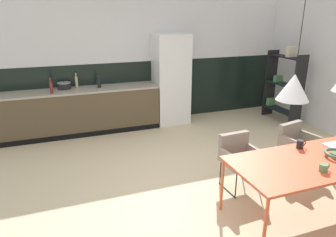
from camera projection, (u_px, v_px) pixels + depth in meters
The scene contains 17 objects.
ground_plane at pixel (196, 196), 4.15m from camera, with size 9.61×9.61×0.00m, color #CBB790.
back_wall_splashback_dark at pixel (135, 92), 6.88m from camera, with size 7.39×0.12×1.35m, color black.
back_wall_panel_upper at pixel (132, 29), 6.44m from camera, with size 7.39×0.12×1.35m, color silver.
kitchen_counter at pixel (62, 113), 6.12m from camera, with size 3.93×0.63×0.92m.
refrigerator_column at pixel (171, 80), 6.70m from camera, with size 0.72×0.60×1.95m, color silver.
dining_table at pixel (312, 163), 3.57m from camera, with size 1.93×0.93×0.73m.
armchair_near_window at pixel (238, 154), 4.25m from camera, with size 0.51×0.50×0.77m.
armchair_far_side at pixel (296, 140), 4.71m from camera, with size 0.57×0.56×0.75m.
open_book at pixel (336, 145), 3.96m from camera, with size 0.29×0.18×0.02m.
mug_wide_latte at pixel (300, 144), 3.85m from camera, with size 0.13×0.08×0.11m.
mug_glass_clear at pixel (324, 168), 3.30m from camera, with size 0.13×0.09×0.08m.
cooking_pot at pixel (64, 86), 6.09m from camera, with size 0.26×0.26×0.16m.
bottle_spice_small at pixel (99, 83), 6.19m from camera, with size 0.07×0.07×0.26m.
bottle_oil_tall at pixel (51, 87), 5.74m from camera, with size 0.06×0.06×0.30m.
bottle_wine_green at pixel (76, 81), 6.21m from camera, with size 0.06×0.06×0.30m.
open_shelf_unit at pixel (283, 84), 6.85m from camera, with size 0.30×0.96×1.68m.
pendant_lamp_over_table_near at pixel (294, 87), 3.17m from camera, with size 0.34×0.34×1.18m.
Camera 1 is at (-1.58, -3.23, 2.35)m, focal length 32.72 mm.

